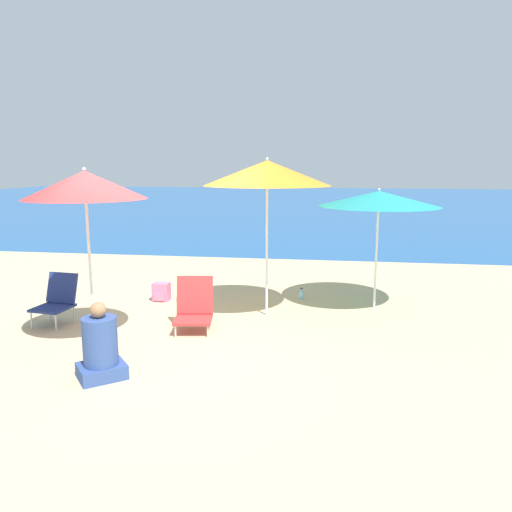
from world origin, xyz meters
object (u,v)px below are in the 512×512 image
Objects in this scene: beach_umbrella_teal at (379,199)px; beach_chair_red at (194,307)px; beach_chair_navy at (57,299)px; person_seated_near at (100,348)px; backpack_pink at (161,292)px; beach_umbrella_red at (85,185)px; beach_umbrella_orange at (267,173)px; water_bottle at (301,295)px.

beach_umbrella_teal reaches higher than beach_chair_red.
beach_chair_navy is 0.99× the size of beach_chair_red.
person_seated_near reaches higher than backpack_pink.
person_seated_near reaches higher than beach_chair_red.
person_seated_near is (-0.56, -1.77, 0.01)m from beach_chair_red.
beach_umbrella_red is 4.43m from beach_umbrella_teal.
beach_chair_red is (-0.93, -0.84, -1.87)m from beach_umbrella_orange.
beach_chair_navy is at bearing -178.14° from person_seated_near.
beach_umbrella_red is 7.31× the size of backpack_pink.
water_bottle is (2.41, 0.44, -0.08)m from backpack_pink.
beach_chair_red is at bearing -127.52° from water_bottle.
beach_umbrella_orange reaches higher than person_seated_near.
beach_chair_red is (1.12, 0.82, -1.75)m from beach_umbrella_red.
beach_umbrella_red is 2.06m from person_seated_near.
beach_umbrella_orange reaches higher than backpack_pink.
beach_umbrella_teal is 2.26× the size of person_seated_near.
beach_umbrella_red is 3.12× the size of beach_chair_navy.
beach_umbrella_teal reaches higher than person_seated_near.
beach_umbrella_orange is 2.40m from water_bottle.
beach_umbrella_red is 4.19m from water_bottle.
beach_umbrella_orange is 1.06× the size of beach_umbrella_red.
person_seated_near is (0.56, -0.96, -1.74)m from beach_umbrella_red.
beach_umbrella_orange is at bearing 23.00° from beach_chair_navy.
beach_umbrella_red reaches higher than beach_chair_red.
beach_chair_navy is at bearing -127.02° from backpack_pink.
backpack_pink is at bearing 163.58° from beach_umbrella_orange.
backpack_pink is at bearing 59.63° from beach_chair_navy.
beach_chair_navy is 1.83m from backpack_pink.
water_bottle is (-1.22, 0.34, -1.72)m from beach_umbrella_teal.
beach_chair_navy is 2.08m from beach_chair_red.
beach_umbrella_red is at bearing -133.65° from water_bottle.
beach_umbrella_teal is 6.25× the size of backpack_pink.
beach_umbrella_orange is 2.26m from beach_chair_red.
beach_umbrella_orange is at bearing -115.74° from water_bottle.
beach_chair_red is at bearing -54.96° from backpack_pink.
beach_chair_red is at bearing -150.28° from beach_umbrella_teal.
beach_umbrella_orange is at bearing 110.82° from person_seated_near.
beach_chair_navy reaches higher than water_bottle.
beach_umbrella_teal is (1.71, 0.67, -0.41)m from beach_umbrella_orange.
beach_umbrella_teal is at bearing 1.57° from backpack_pink.
beach_chair_navy is (-3.01, -0.88, -1.83)m from beach_umbrella_orange.
beach_umbrella_teal is at bearing 24.82° from beach_chair_navy.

